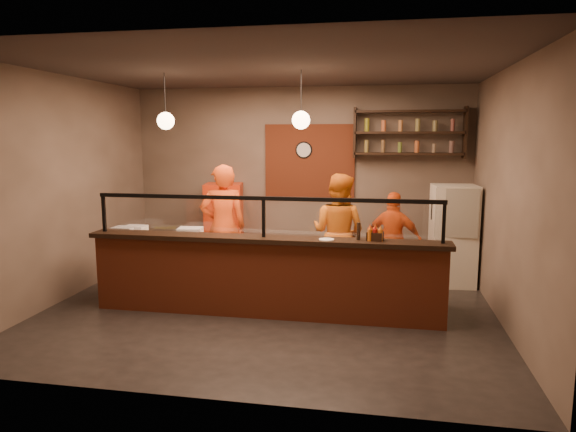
% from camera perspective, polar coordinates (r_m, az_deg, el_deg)
% --- Properties ---
extents(floor, '(6.00, 6.00, 0.00)m').
position_cam_1_polar(floor, '(7.16, -2.09, -10.23)').
color(floor, black).
rests_on(floor, ground).
extents(ceiling, '(6.00, 6.00, 0.00)m').
position_cam_1_polar(ceiling, '(6.82, -2.25, 16.10)').
color(ceiling, '#3A312C').
rests_on(ceiling, wall_back).
extents(wall_back, '(6.00, 0.00, 6.00)m').
position_cam_1_polar(wall_back, '(9.25, 1.19, 4.26)').
color(wall_back, '#766557').
rests_on(wall_back, floor).
extents(wall_left, '(0.00, 5.00, 5.00)m').
position_cam_1_polar(wall_left, '(8.01, -23.65, 2.81)').
color(wall_left, '#766557').
rests_on(wall_left, floor).
extents(wall_right, '(0.00, 5.00, 5.00)m').
position_cam_1_polar(wall_right, '(6.82, 23.28, 1.91)').
color(wall_right, '#766557').
rests_on(wall_right, floor).
extents(wall_front, '(6.00, 0.00, 6.00)m').
position_cam_1_polar(wall_front, '(4.42, -9.20, -0.88)').
color(wall_front, '#766557').
rests_on(wall_front, floor).
extents(brick_patch, '(1.60, 0.04, 1.30)m').
position_cam_1_polar(brick_patch, '(9.17, 2.41, 6.09)').
color(brick_patch, '#943D20').
rests_on(brick_patch, wall_back).
extents(service_counter, '(4.60, 0.25, 1.00)m').
position_cam_1_polar(service_counter, '(6.73, -2.67, -7.02)').
color(service_counter, '#943D20').
rests_on(service_counter, floor).
extents(counter_ledge, '(4.70, 0.37, 0.06)m').
position_cam_1_polar(counter_ledge, '(6.60, -2.71, -2.59)').
color(counter_ledge, black).
rests_on(counter_ledge, service_counter).
extents(worktop_cabinet, '(4.60, 0.75, 0.85)m').
position_cam_1_polar(worktop_cabinet, '(7.22, -1.77, -6.53)').
color(worktop_cabinet, gray).
rests_on(worktop_cabinet, floor).
extents(worktop, '(4.60, 0.75, 0.05)m').
position_cam_1_polar(worktop, '(7.11, -1.79, -3.03)').
color(worktop, white).
rests_on(worktop, worktop_cabinet).
extents(sneeze_guard, '(4.50, 0.05, 0.52)m').
position_cam_1_polar(sneeze_guard, '(6.54, -2.73, 0.33)').
color(sneeze_guard, white).
rests_on(sneeze_guard, counter_ledge).
extents(wall_shelving, '(1.84, 0.28, 0.85)m').
position_cam_1_polar(wall_shelving, '(8.93, 13.29, 9.00)').
color(wall_shelving, black).
rests_on(wall_shelving, wall_back).
extents(wall_clock, '(0.30, 0.04, 0.30)m').
position_cam_1_polar(wall_clock, '(9.17, 1.78, 7.35)').
color(wall_clock, black).
rests_on(wall_clock, wall_back).
extents(pendant_left, '(0.24, 0.24, 0.77)m').
position_cam_1_polar(pendant_left, '(7.43, -13.43, 10.26)').
color(pendant_left, black).
rests_on(pendant_left, ceiling).
extents(pendant_right, '(0.24, 0.24, 0.77)m').
position_cam_1_polar(pendant_right, '(6.89, 1.46, 10.62)').
color(pendant_right, black).
rests_on(pendant_right, ceiling).
extents(cook_left, '(0.82, 0.69, 1.92)m').
position_cam_1_polar(cook_left, '(7.97, -7.22, -1.19)').
color(cook_left, '#EE4D16').
rests_on(cook_left, floor).
extents(cook_mid, '(1.07, 0.96, 1.79)m').
position_cam_1_polar(cook_mid, '(7.79, 5.61, -1.86)').
color(cook_mid, '#D06713').
rests_on(cook_mid, floor).
extents(cook_right, '(0.94, 0.55, 1.50)m').
position_cam_1_polar(cook_right, '(8.08, 11.64, -2.68)').
color(cook_right, '#E45215').
rests_on(cook_right, floor).
extents(fridge, '(0.71, 0.67, 1.59)m').
position_cam_1_polar(fridge, '(8.49, 17.85, -2.07)').
color(fridge, beige).
rests_on(fridge, floor).
extents(red_cooler, '(0.74, 0.69, 1.51)m').
position_cam_1_polar(red_cooler, '(9.32, -7.11, -1.02)').
color(red_cooler, red).
rests_on(red_cooler, floor).
extents(pizza_dough, '(0.53, 0.53, 0.01)m').
position_cam_1_polar(pizza_dough, '(7.10, -4.07, -2.82)').
color(pizza_dough, beige).
rests_on(pizza_dough, worktop).
extents(prep_tub_a, '(0.36, 0.31, 0.16)m').
position_cam_1_polar(prep_tub_a, '(7.37, -10.81, -1.92)').
color(prep_tub_a, white).
rests_on(prep_tub_a, worktop).
extents(prep_tub_b, '(0.31, 0.25, 0.15)m').
position_cam_1_polar(prep_tub_b, '(7.78, -16.62, -1.61)').
color(prep_tub_b, silver).
rests_on(prep_tub_b, worktop).
extents(prep_tub_c, '(0.32, 0.26, 0.15)m').
position_cam_1_polar(prep_tub_c, '(7.74, -17.71, -1.71)').
color(prep_tub_c, silver).
rests_on(prep_tub_c, worktop).
extents(rolling_pin, '(0.38, 0.23, 0.07)m').
position_cam_1_polar(rolling_pin, '(7.70, -15.13, -1.97)').
color(rolling_pin, yellow).
rests_on(rolling_pin, worktop).
extents(condiment_caddy, '(0.22, 0.19, 0.11)m').
position_cam_1_polar(condiment_caddy, '(6.45, 9.65, -2.22)').
color(condiment_caddy, black).
rests_on(condiment_caddy, counter_ledge).
extents(pepper_mill, '(0.06, 0.06, 0.22)m').
position_cam_1_polar(pepper_mill, '(6.45, 7.84, -1.69)').
color(pepper_mill, black).
rests_on(pepper_mill, counter_ledge).
extents(small_plate, '(0.21, 0.21, 0.01)m').
position_cam_1_polar(small_plate, '(6.41, 4.30, -2.62)').
color(small_plate, white).
rests_on(small_plate, counter_ledge).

